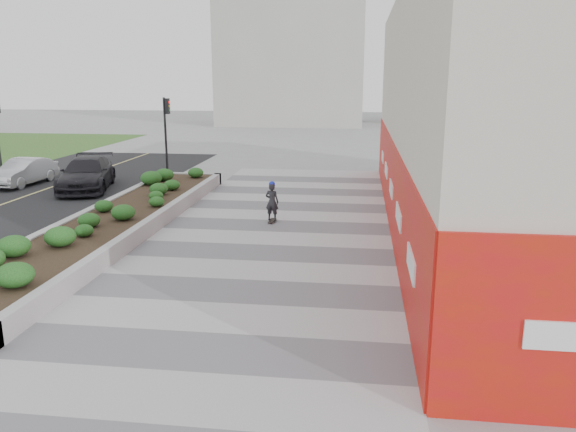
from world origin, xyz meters
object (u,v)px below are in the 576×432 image
planter (117,218)px  traffic_signal_near (166,125)px  skateboarder (272,202)px  car_silver (24,172)px  car_dark (87,174)px

planter → traffic_signal_near: 10.90m
planter → skateboarder: (5.22, 1.72, 0.36)m
skateboarder → car_silver: bearing=158.6°
skateboarder → car_silver: skateboarder is taller
planter → car_dark: car_dark is taller
traffic_signal_near → skateboarder: size_ratio=2.73×
planter → skateboarder: size_ratio=11.71×
car_silver → car_dark: 3.78m
traffic_signal_near → skateboarder: bearing=-51.6°
planter → car_silver: (-8.16, 7.56, 0.23)m
planter → traffic_signal_near: traffic_signal_near is taller
car_silver → car_dark: (3.70, -0.77, 0.10)m
traffic_signal_near → skateboarder: (6.95, -8.78, -1.98)m
planter → traffic_signal_near: (-1.73, 10.50, 2.34)m
skateboarder → car_silver: size_ratio=0.39×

